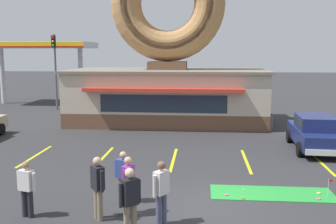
{
  "coord_description": "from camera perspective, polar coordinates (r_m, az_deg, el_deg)",
  "views": [
    {
      "loc": [
        -0.16,
        -10.89,
        4.42
      ],
      "look_at": [
        -1.55,
        5.0,
        2.0
      ],
      "focal_mm": 42.0,
      "sensor_mm": 36.0,
      "label": 1
    }
  ],
  "objects": [
    {
      "name": "parking_stripe_mid_left",
      "position": [
        16.54,
        0.82,
        -6.87
      ],
      "size": [
        0.12,
        3.6,
        0.01
      ],
      "primitive_type": "cube",
      "color": "yellow",
      "rests_on": "ground"
    },
    {
      "name": "trash_bin",
      "position": [
        23.04,
        14.28,
        -1.44
      ],
      "size": [
        0.57,
        0.57,
        0.97
      ],
      "color": "#51565B",
      "rests_on": "ground"
    },
    {
      "name": "gas_station_canopy",
      "position": [
        35.66,
        -18.11,
        8.91
      ],
      "size": [
        9.0,
        4.46,
        5.3
      ],
      "color": "silver",
      "rests_on": "ground"
    },
    {
      "name": "ground_plane",
      "position": [
        11.76,
        5.58,
        -13.5
      ],
      "size": [
        160.0,
        160.0,
        0.0
      ],
      "primitive_type": "plane",
      "color": "#2D2D30"
    },
    {
      "name": "donut_shop_building",
      "position": [
        24.94,
        -0.06,
        7.06
      ],
      "size": [
        12.3,
        6.75,
        10.96
      ],
      "color": "brown",
      "rests_on": "ground"
    },
    {
      "name": "pedestrian_beanie_man",
      "position": [
        9.53,
        -5.54,
        -12.57
      ],
      "size": [
        0.47,
        0.43,
        1.76
      ],
      "color": "#7F7056",
      "rests_on": "ground"
    },
    {
      "name": "traffic_light_pole",
      "position": [
        31.65,
        -16.1,
        7.0
      ],
      "size": [
        0.28,
        0.47,
        5.8
      ],
      "color": "#595B60",
      "rests_on": "ground"
    },
    {
      "name": "mini_donut_near_right",
      "position": [
        12.6,
        8.47,
        -11.78
      ],
      "size": [
        0.13,
        0.13,
        0.04
      ],
      "primitive_type": "torus",
      "color": "#D8667F",
      "rests_on": "putting_mat"
    },
    {
      "name": "putting_mat",
      "position": [
        13.06,
        14.84,
        -11.38
      ],
      "size": [
        3.85,
        1.33,
        0.03
      ],
      "primitive_type": "cube",
      "color": "green",
      "rests_on": "ground"
    },
    {
      "name": "golf_ball",
      "position": [
        13.11,
        10.97,
        -11.0
      ],
      "size": [
        0.04,
        0.04,
        0.04
      ],
      "primitive_type": "sphere",
      "color": "white",
      "rests_on": "putting_mat"
    },
    {
      "name": "putting_flag_pin",
      "position": [
        13.22,
        22.41,
        -9.57
      ],
      "size": [
        0.13,
        0.01,
        0.55
      ],
      "color": "silver",
      "rests_on": "putting_mat"
    },
    {
      "name": "parking_stripe_far_left",
      "position": [
        17.98,
        -18.74,
        -6.06
      ],
      "size": [
        0.12,
        3.6,
        0.01
      ],
      "primitive_type": "cube",
      "color": "yellow",
      "rests_on": "ground"
    },
    {
      "name": "pedestrian_blue_sweater_man",
      "position": [
        10.94,
        -5.79,
        -10.18
      ],
      "size": [
        0.32,
        0.58,
        1.63
      ],
      "color": "#7F7056",
      "rests_on": "ground"
    },
    {
      "name": "pedestrian_crossing_woman",
      "position": [
        11.39,
        -19.83,
        -10.18
      ],
      "size": [
        0.58,
        0.34,
        1.55
      ],
      "color": "#232328",
      "rests_on": "ground"
    },
    {
      "name": "mini_donut_mid_left",
      "position": [
        12.41,
        10.78,
        -12.16
      ],
      "size": [
        0.13,
        0.13,
        0.04
      ],
      "primitive_type": "torus",
      "color": "#A5724C",
      "rests_on": "putting_mat"
    },
    {
      "name": "pedestrian_leather_jacket_man",
      "position": [
        10.71,
        -10.16,
        -10.37
      ],
      "size": [
        0.43,
        0.48,
        1.72
      ],
      "color": "#7F7056",
      "rests_on": "ground"
    },
    {
      "name": "car_navy",
      "position": [
        19.12,
        20.54,
        -2.63
      ],
      "size": [
        2.15,
        4.64,
        1.6
      ],
      "color": "navy",
      "rests_on": "ground"
    },
    {
      "name": "pedestrian_hooded_kid",
      "position": [
        11.8,
        -6.48,
        -9.02
      ],
      "size": [
        0.57,
        0.35,
        1.56
      ],
      "color": "#7F7056",
      "rests_on": "ground"
    },
    {
      "name": "pedestrian_clipboard_woman",
      "position": [
        10.24,
        -0.98,
        -11.23
      ],
      "size": [
        0.42,
        0.5,
        1.69
      ],
      "color": "#474C66",
      "rests_on": "ground"
    },
    {
      "name": "parking_stripe_left",
      "position": [
        17.01,
        -9.38,
        -6.54
      ],
      "size": [
        0.12,
        3.6,
        0.01
      ],
      "primitive_type": "cube",
      "color": "yellow",
      "rests_on": "ground"
    },
    {
      "name": "parking_stripe_mid_right",
      "position": [
        17.19,
        21.34,
        -6.87
      ],
      "size": [
        0.12,
        3.6,
        0.01
      ],
      "primitive_type": "cube",
      "color": "yellow",
      "rests_on": "ground"
    },
    {
      "name": "mini_donut_mid_centre",
      "position": [
        12.96,
        21.02,
        -11.68
      ],
      "size": [
        0.13,
        0.13,
        0.04
      ],
      "primitive_type": "torus",
      "color": "#D8667F",
      "rests_on": "putting_mat"
    },
    {
      "name": "parking_stripe_centre",
      "position": [
        16.6,
        11.28,
        -6.98
      ],
      "size": [
        0.12,
        3.6,
        0.01
      ],
      "primitive_type": "cube",
      "color": "yellow",
      "rests_on": "ground"
    },
    {
      "name": "mini_donut_near_left",
      "position": [
        13.46,
        21.03,
        -10.93
      ],
      "size": [
        0.13,
        0.13,
        0.04
      ],
      "primitive_type": "torus",
      "color": "#E5C666",
      "rests_on": "putting_mat"
    }
  ]
}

